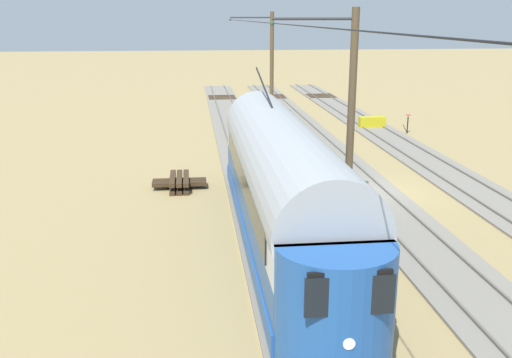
% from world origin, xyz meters
% --- Properties ---
extents(ground_plane, '(220.00, 220.00, 0.00)m').
position_xyz_m(ground_plane, '(0.00, 0.00, 0.00)').
color(ground_plane, '#937F51').
extents(track_streetcar_siding, '(2.80, 80.00, 0.18)m').
position_xyz_m(track_streetcar_siding, '(-4.73, -0.31, 0.05)').
color(track_streetcar_siding, slate).
rests_on(track_streetcar_siding, ground).
extents(track_adjacent_siding, '(2.80, 80.00, 0.18)m').
position_xyz_m(track_adjacent_siding, '(0.00, -0.31, 0.05)').
color(track_adjacent_siding, slate).
rests_on(track_adjacent_siding, ground).
extents(track_third_siding, '(2.80, 80.00, 0.18)m').
position_xyz_m(track_third_siding, '(4.73, -0.31, 0.05)').
color(track_third_siding, slate).
rests_on(track_third_siding, ground).
extents(vintage_streetcar, '(2.65, 17.05, 5.14)m').
position_xyz_m(vintage_streetcar, '(4.73, 5.58, 2.26)').
color(vintage_streetcar, '#1E4C93').
rests_on(vintage_streetcar, ground).
extents(catenary_pole_foreground, '(3.14, 0.28, 7.75)m').
position_xyz_m(catenary_pole_foreground, '(1.89, -17.90, 4.06)').
color(catenary_pole_foreground, '#4C3D28').
rests_on(catenary_pole_foreground, ground).
extents(catenary_pole_mid_near, '(3.14, 0.28, 7.75)m').
position_xyz_m(catenary_pole_mid_near, '(1.89, 3.21, 4.06)').
color(catenary_pole_mid_near, '#4C3D28').
rests_on(catenary_pole_mid_near, ground).
extents(overhead_wire_run, '(2.94, 46.21, 0.18)m').
position_xyz_m(overhead_wire_run, '(4.67, 2.38, 7.21)').
color(overhead_wire_run, black).
rests_on(overhead_wire_run, ground).
extents(switch_stand, '(0.50, 0.30, 1.24)m').
position_xyz_m(switch_stand, '(-6.47, -12.55, 0.70)').
color(switch_stand, black).
rests_on(switch_stand, ground).
extents(spare_tie_stack, '(2.40, 2.40, 0.54)m').
position_xyz_m(spare_tie_stack, '(8.21, -1.57, 0.27)').
color(spare_tie_stack, '#382819').
rests_on(spare_tie_stack, ground).
extents(track_end_bumper, '(1.80, 0.60, 0.80)m').
position_xyz_m(track_end_bumper, '(-4.73, -14.58, 0.40)').
color(track_end_bumper, '#B2A519').
rests_on(track_end_bumper, ground).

